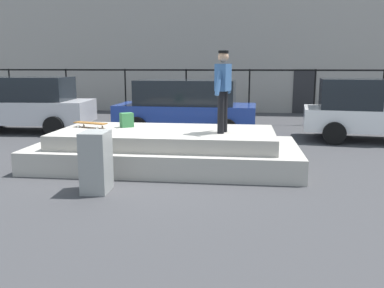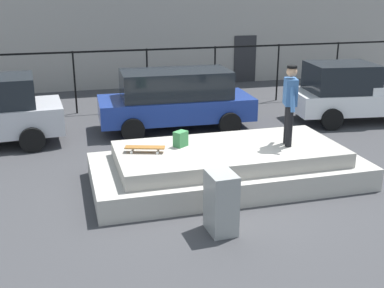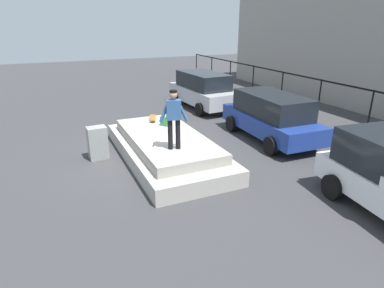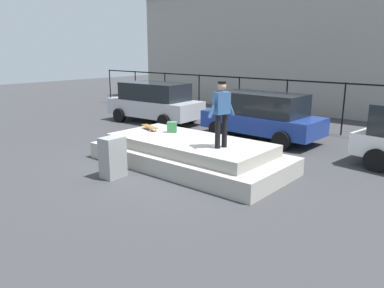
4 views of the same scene
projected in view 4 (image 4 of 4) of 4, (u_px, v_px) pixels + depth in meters
The scene contains 10 objects.
ground_plane at pixel (168, 166), 10.91m from camera, with size 60.00×60.00×0.00m, color #38383A.
concrete_ledge at pixel (189, 154), 10.82m from camera, with size 5.77×2.66×0.79m.
skateboarder at pixel (222, 110), 9.54m from camera, with size 0.34×0.83×1.70m.
skateboard at pixel (149, 127), 11.90m from camera, with size 0.84×0.44×0.12m.
backpack at pixel (172, 127), 11.52m from camera, with size 0.28×0.20×0.33m, color #33723F.
car_silver_hatchback_near at pixel (155, 102), 17.15m from camera, with size 4.51×2.27×1.81m.
car_blue_hatchback_mid at pixel (262, 115), 13.91m from camera, with size 4.50×2.16×1.73m.
utility_box at pixel (113, 157), 9.80m from camera, with size 0.44×0.60×1.08m, color gray.
fence_row at pixel (287, 94), 15.95m from camera, with size 24.06×0.06×2.05m.
warehouse_building at pixel (348, 46), 20.66m from camera, with size 25.30×7.07×6.86m.
Camera 4 is at (7.29, -7.49, 3.26)m, focal length 35.30 mm.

